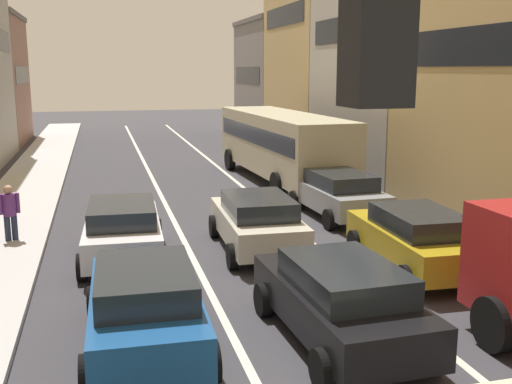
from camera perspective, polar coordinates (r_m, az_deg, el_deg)
sidewalk_left at (r=23.63m, az=-21.00°, el=-0.73°), size 2.60×64.00×0.14m
lane_stripe_left at (r=23.56m, az=-8.85°, el=-0.29°), size 0.16×60.00×0.01m
lane_stripe_right at (r=24.11m, az=-0.78°, el=0.11°), size 0.16×60.00×0.01m
building_row_right at (r=28.71m, az=14.62°, el=12.74°), size 7.20×43.90×14.14m
sedan_centre_lane_second at (r=10.88m, az=7.84°, el=-9.83°), size 2.22×4.38×1.49m
wagon_left_lane_second at (r=10.72m, az=-10.28°, el=-10.22°), size 2.15×4.34×1.49m
hatchback_centre_lane_third at (r=16.09m, az=0.10°, el=-2.71°), size 2.17×4.35×1.49m
sedan_left_lane_third at (r=15.64m, az=-12.30°, el=-3.39°), size 2.21×4.37×1.49m
sedan_right_lane_behind_truck at (r=14.98m, az=14.67°, el=-4.15°), size 2.17×4.35×1.49m
wagon_right_lane_far at (r=19.87m, az=7.67°, el=-0.10°), size 2.23×4.38×1.49m
bus_mid_queue_primary at (r=25.75m, az=2.37°, el=4.77°), size 3.17×10.61×2.90m
pedestrian_far_sidewalk at (r=17.82m, az=-21.93°, el=-1.66°), size 0.52×0.34×1.66m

